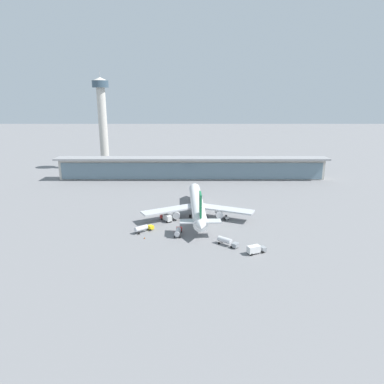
{
  "coord_description": "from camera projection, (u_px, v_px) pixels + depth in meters",
  "views": [
    {
      "loc": [
        0.08,
        -155.62,
        54.32
      ],
      "look_at": [
        0.0,
        13.64,
        8.28
      ],
      "focal_mm": 32.57,
      "sensor_mm": 36.0,
      "label": 1
    }
  ],
  "objects": [
    {
      "name": "safety_cone_alpha",
      "position": [
        145.0,
        238.0,
        138.57
      ],
      "size": [
        0.62,
        0.62,
        0.7
      ],
      "color": "orange",
      "rests_on": "ground"
    },
    {
      "name": "service_truck_under_wing_grey",
      "position": [
        256.0,
        249.0,
        124.92
      ],
      "size": [
        7.59,
        5.14,
        3.1
      ],
      "color": "gray",
      "rests_on": "ground"
    },
    {
      "name": "control_tower",
      "position": [
        103.0,
        117.0,
        262.22
      ],
      "size": [
        12.0,
        12.0,
        73.81
      ],
      "color": "beige",
      "rests_on": "ground"
    },
    {
      "name": "airliner_on_stand",
      "position": [
        197.0,
        205.0,
        163.21
      ],
      "size": [
        52.01,
        67.6,
        18.01
      ],
      "color": "white",
      "rests_on": "ground"
    },
    {
      "name": "terminal_building",
      "position": [
        192.0,
        168.0,
        238.18
      ],
      "size": [
        183.6,
        12.8,
        15.2
      ],
      "color": "beige",
      "rests_on": "ground"
    },
    {
      "name": "ground_plane",
      "position": [
        192.0,
        216.0,
        164.42
      ],
      "size": [
        1200.0,
        1200.0,
        0.0
      ],
      "primitive_type": "plane",
      "color": "slate"
    },
    {
      "name": "service_truck_mid_apron_white",
      "position": [
        226.0,
        218.0,
        160.12
      ],
      "size": [
        2.19,
        3.12,
        2.05
      ],
      "color": "silver",
      "rests_on": "ground"
    },
    {
      "name": "service_truck_by_tail_yellow",
      "position": [
        143.0,
        228.0,
        144.97
      ],
      "size": [
        7.91,
        7.41,
        2.95
      ],
      "color": "yellow",
      "rests_on": "ground"
    },
    {
      "name": "service_truck_at_far_stand_red",
      "position": [
        167.0,
        217.0,
        157.95
      ],
      "size": [
        6.01,
        7.33,
        3.1
      ],
      "color": "#B21E1E",
      "rests_on": "ground"
    },
    {
      "name": "service_truck_near_nose_grey",
      "position": [
        227.0,
        241.0,
        131.85
      ],
      "size": [
        8.04,
        7.25,
        2.95
      ],
      "color": "gray",
      "rests_on": "ground"
    },
    {
      "name": "service_truck_on_taxiway_red",
      "position": [
        178.0,
        231.0,
        141.58
      ],
      "size": [
        3.1,
        8.76,
        2.95
      ],
      "color": "#B21E1E",
      "rests_on": "ground"
    }
  ]
}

